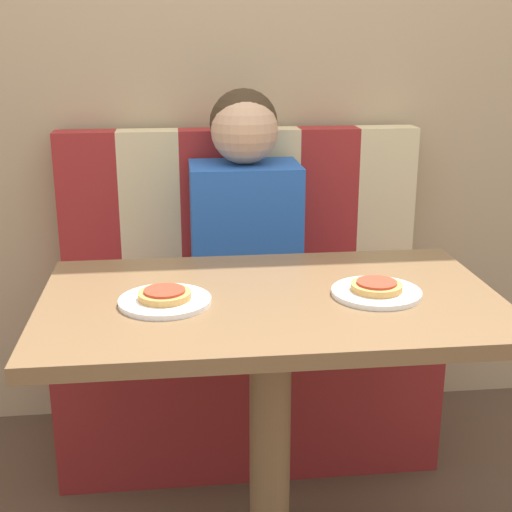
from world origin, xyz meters
The scene contains 9 objects.
wall_back centered at (0.00, 0.89, 1.30)m, with size 7.00×0.05×2.60m.
booth_seat centered at (0.00, 0.60, 0.23)m, with size 1.17×0.47×0.46m.
booth_backrest centered at (0.00, 0.79, 0.75)m, with size 1.17×0.10×0.57m.
dining_table centered at (0.00, 0.00, 0.65)m, with size 1.04×0.63×0.75m.
person centered at (0.00, 0.61, 0.82)m, with size 0.33×0.24×0.71m.
plate_left centered at (-0.24, -0.02, 0.76)m, with size 0.21×0.21×0.01m.
plate_right centered at (0.24, -0.02, 0.76)m, with size 0.21×0.21×0.01m.
pizza_left centered at (-0.24, -0.02, 0.77)m, with size 0.12×0.12×0.02m.
pizza_right centered at (0.24, -0.02, 0.77)m, with size 0.12×0.12×0.02m.
Camera 1 is at (-0.21, -1.51, 1.32)m, focal length 50.00 mm.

